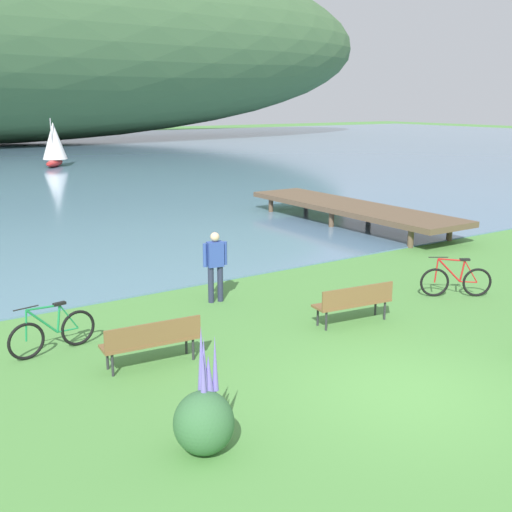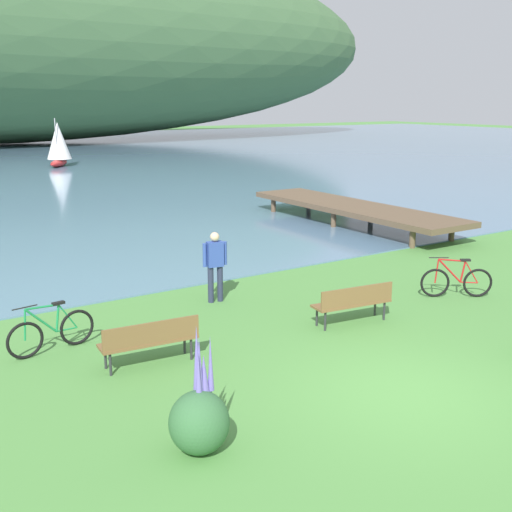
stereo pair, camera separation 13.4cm
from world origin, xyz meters
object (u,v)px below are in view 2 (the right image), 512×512
Objects in this scene: park_bench_further_along at (150,339)px; bicycle_leaning_near_bench at (51,332)px; park_bench_near_camera at (354,301)px; bicycle_beside_path at (456,281)px; person_at_shoreline at (215,262)px; sailboat_mid_bay at (58,144)px.

park_bench_further_along is 2.12m from bicycle_leaning_near_bench.
park_bench_near_camera is 4.60m from park_bench_further_along.
person_at_shoreline is at bearing 150.36° from bicycle_beside_path.
bicycle_leaning_near_bench is 0.51× the size of sailboat_mid_bay.
person_at_shoreline is at bearing 42.59° from park_bench_further_along.
bicycle_leaning_near_bench is at bearing -166.84° from person_at_shoreline.
bicycle_beside_path is (8.01, -0.28, -0.12)m from park_bench_further_along.
park_bench_further_along is at bearing -137.41° from person_at_shoreline.
person_at_shoreline is 0.50× the size of sailboat_mid_bay.
bicycle_leaning_near_bench is at bearing 161.11° from park_bench_near_camera.
park_bench_near_camera is at bearing -178.75° from bicycle_beside_path.
park_bench_further_along is at bearing 175.56° from park_bench_near_camera.
park_bench_near_camera and park_bench_further_along have the same top height.
person_at_shoreline reaches higher than bicycle_beside_path.
bicycle_beside_path is 0.44× the size of sailboat_mid_bay.
park_bench_near_camera is at bearing -18.89° from bicycle_leaning_near_bench.
sailboat_mid_bay reaches higher than person_at_shoreline.
bicycle_beside_path is at bearing -91.78° from sailboat_mid_bay.
bicycle_beside_path is at bearing -2.02° from park_bench_further_along.
park_bench_further_along is (-4.59, 0.36, 0.00)m from park_bench_near_camera.
person_at_shoreline is 34.52m from sailboat_mid_bay.
person_at_shoreline is (-1.72, 3.00, 0.46)m from park_bench_near_camera.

